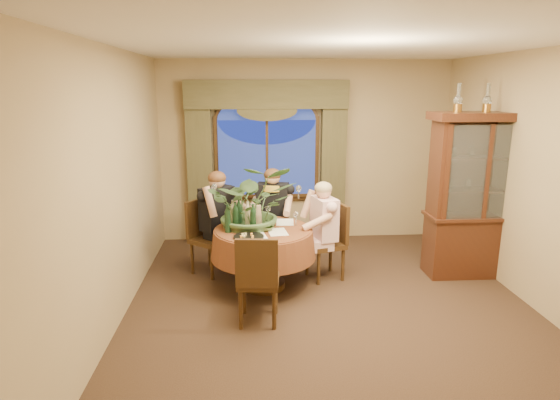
{
  "coord_description": "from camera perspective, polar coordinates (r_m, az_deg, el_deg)",
  "views": [
    {
      "loc": [
        -0.88,
        -4.75,
        2.41
      ],
      "look_at": [
        -0.52,
        0.57,
        1.1
      ],
      "focal_mm": 30.0,
      "sensor_mm": 36.0,
      "label": 1
    }
  ],
  "objects": [
    {
      "name": "floor",
      "position": [
        5.4,
        6.1,
        -12.79
      ],
      "size": [
        5.0,
        5.0,
        0.0
      ],
      "primitive_type": "plane",
      "color": "black",
      "rests_on": "ground"
    },
    {
      "name": "wall_back",
      "position": [
        7.38,
        3.06,
        5.89
      ],
      "size": [
        4.5,
        0.0,
        4.5
      ],
      "primitive_type": "plane",
      "rotation": [
        1.57,
        0.0,
        0.0
      ],
      "color": "#947C55",
      "rests_on": "ground"
    },
    {
      "name": "wall_right",
      "position": [
        5.78,
        29.04,
        1.98
      ],
      "size": [
        0.0,
        5.0,
        5.0
      ],
      "primitive_type": "plane",
      "rotation": [
        1.57,
        0.0,
        -1.57
      ],
      "color": "#947C55",
      "rests_on": "ground"
    },
    {
      "name": "ceiling",
      "position": [
        4.85,
        6.98,
        18.31
      ],
      "size": [
        5.0,
        5.0,
        0.0
      ],
      "primitive_type": "plane",
      "rotation": [
        3.14,
        0.0,
        0.0
      ],
      "color": "white",
      "rests_on": "wall_back"
    },
    {
      "name": "window",
      "position": [
        7.27,
        -1.6,
        5.0
      ],
      "size": [
        1.62,
        0.1,
        1.32
      ],
      "primitive_type": null,
      "color": "navy",
      "rests_on": "wall_back"
    },
    {
      "name": "arched_transom",
      "position": [
        7.2,
        -1.64,
        11.15
      ],
      "size": [
        1.6,
        0.06,
        0.44
      ],
      "primitive_type": null,
      "color": "navy",
      "rests_on": "wall_back"
    },
    {
      "name": "drapery_left",
      "position": [
        7.28,
        -9.72,
        3.85
      ],
      "size": [
        0.38,
        0.14,
        2.32
      ],
      "primitive_type": "cube",
      "color": "#403C21",
      "rests_on": "floor"
    },
    {
      "name": "drapery_right",
      "position": [
        7.36,
        6.49,
        4.07
      ],
      "size": [
        0.38,
        0.14,
        2.32
      ],
      "primitive_type": "cube",
      "color": "#403C21",
      "rests_on": "floor"
    },
    {
      "name": "swag_valance",
      "position": [
        7.11,
        -1.62,
        12.73
      ],
      "size": [
        2.45,
        0.16,
        0.42
      ],
      "primitive_type": null,
      "color": "#403C21",
      "rests_on": "wall_back"
    },
    {
      "name": "dining_table",
      "position": [
        5.7,
        -2.02,
        -7.13
      ],
      "size": [
        1.46,
        1.46,
        0.75
      ],
      "primitive_type": "cylinder",
      "rotation": [
        0.0,
        0.0,
        0.17
      ],
      "color": "maroon",
      "rests_on": "floor"
    },
    {
      "name": "china_cabinet",
      "position": [
        6.42,
        22.93,
        0.44
      ],
      "size": [
        1.3,
        0.52,
        2.1
      ],
      "primitive_type": "cube",
      "color": "#341A11",
      "rests_on": "floor"
    },
    {
      "name": "oil_lamp_left",
      "position": [
        6.12,
        20.91,
        11.56
      ],
      "size": [
        0.11,
        0.11,
        0.34
      ],
      "primitive_type": null,
      "color": "#A5722D",
      "rests_on": "china_cabinet"
    },
    {
      "name": "oil_lamp_center",
      "position": [
        6.28,
        23.99,
        11.32
      ],
      "size": [
        0.11,
        0.11,
        0.34
      ],
      "primitive_type": null,
      "color": "#A5722D",
      "rests_on": "china_cabinet"
    },
    {
      "name": "oil_lamp_right",
      "position": [
        6.45,
        26.89,
        11.06
      ],
      "size": [
        0.11,
        0.11,
        0.34
      ],
      "primitive_type": null,
      "color": "#A5722D",
      "rests_on": "china_cabinet"
    },
    {
      "name": "chair_right",
      "position": [
        5.97,
        5.53,
        -5.13
      ],
      "size": [
        0.53,
        0.53,
        0.96
      ],
      "primitive_type": "cube",
      "rotation": [
        0.0,
        0.0,
        -4.41
      ],
      "color": "black",
      "rests_on": "floor"
    },
    {
      "name": "chair_back_right",
      "position": [
        6.45,
        -1.34,
        -3.63
      ],
      "size": [
        0.47,
        0.47,
        0.96
      ],
      "primitive_type": "cube",
      "rotation": [
        0.0,
        0.0,
        -3.27
      ],
      "color": "black",
      "rests_on": "floor"
    },
    {
      "name": "chair_back",
      "position": [
        6.18,
        -8.53,
        -4.58
      ],
      "size": [
        0.59,
        0.59,
        0.96
      ],
      "primitive_type": "cube",
      "rotation": [
        0.0,
        0.0,
        -2.22
      ],
      "color": "black",
      "rests_on": "floor"
    },
    {
      "name": "chair_front_left",
      "position": [
        4.88,
        -2.66,
        -9.52
      ],
      "size": [
        0.46,
        0.46,
        0.96
      ],
      "primitive_type": "cube",
      "rotation": [
        0.0,
        0.0,
        -0.09
      ],
      "color": "black",
      "rests_on": "floor"
    },
    {
      "name": "person_pink",
      "position": [
        5.88,
        5.36,
        -3.81
      ],
      "size": [
        0.52,
        0.55,
        1.27
      ],
      "primitive_type": null,
      "rotation": [
        0.0,
        0.0,
        -4.45
      ],
      "color": "beige",
      "rests_on": "floor"
    },
    {
      "name": "person_back",
      "position": [
        6.16,
        -7.65,
        -2.65
      ],
      "size": [
        0.66,
        0.66,
        1.36
      ],
      "primitive_type": null,
      "rotation": [
        0.0,
        0.0,
        -2.35
      ],
      "color": "black",
      "rests_on": "floor"
    },
    {
      "name": "person_scarf",
      "position": [
        6.41,
        -0.89,
        -1.97
      ],
      "size": [
        0.55,
        0.52,
        1.34
      ],
      "primitive_type": null,
      "rotation": [
        0.0,
        0.0,
        -3.33
      ],
      "color": "black",
      "rests_on": "floor"
    },
    {
      "name": "stoneware_vase",
      "position": [
        5.66,
        -2.87,
        -1.91
      ],
      "size": [
        0.14,
        0.14,
        0.26
      ],
      "primitive_type": null,
      "color": "tan",
      "rests_on": "dining_table"
    },
    {
      "name": "centerpiece_plant",
      "position": [
        5.56,
        -3.39,
        3.33
      ],
      "size": [
        1.04,
        1.16,
        0.91
      ],
      "primitive_type": "imported",
      "color": "#3E5D34",
      "rests_on": "dining_table"
    },
    {
      "name": "olive_bowl",
      "position": [
        5.5,
        -1.68,
        -3.51
      ],
      "size": [
        0.16,
        0.16,
        0.05
      ],
      "primitive_type": "imported",
      "color": "#435429",
      "rests_on": "dining_table"
    },
    {
      "name": "cheese_platter",
      "position": [
        5.25,
        -3.83,
        -4.52
      ],
      "size": [
        0.34,
        0.34,
        0.02
      ],
      "primitive_type": "cylinder",
      "color": "black",
      "rests_on": "dining_table"
    },
    {
      "name": "wine_bottle_0",
      "position": [
        5.44,
        -3.3,
        -2.17
      ],
      "size": [
        0.07,
        0.07,
        0.33
      ],
      "primitive_type": "cylinder",
      "color": "black",
      "rests_on": "dining_table"
    },
    {
      "name": "wine_bottle_1",
      "position": [
        5.43,
        -6.4,
        -2.27
      ],
      "size": [
        0.07,
        0.07,
        0.33
      ],
      "primitive_type": "cylinder",
      "color": "black",
      "rests_on": "dining_table"
    },
    {
      "name": "wine_bottle_2",
      "position": [
        5.7,
        -5.01,
        -1.47
      ],
      "size": [
        0.07,
        0.07,
        0.33
      ],
      "primitive_type": "cylinder",
      "color": "black",
      "rests_on": "dining_table"
    },
    {
      "name": "wine_bottle_3",
      "position": [
        5.65,
        -5.76,
        -1.62
      ],
      "size": [
        0.07,
        0.07,
        0.33
      ],
      "primitive_type": "cylinder",
      "color": "tan",
      "rests_on": "dining_table"
    },
    {
      "name": "wine_bottle_4",
      "position": [
        5.55,
        -3.96,
        -1.88
      ],
      "size": [
        0.07,
        0.07,
        0.33
      ],
      "primitive_type": "cylinder",
      "color": "tan",
      "rests_on": "dining_table"
    },
    {
      "name": "wine_bottle_5",
      "position": [
        5.54,
        -5.46,
        -1.92
      ],
      "size": [
        0.07,
        0.07,
        0.33
      ],
      "primitive_type": "cylinder",
      "color": "black",
      "rests_on": "dining_table"
    },
    {
      "name": "tasting_paper_0",
      "position": [
        5.44,
        -0.29,
        -3.92
      ],
      "size": [
        0.24,
        0.32,
        0.0
      ],
      "primitive_type": "cube",
      "rotation": [
        0.0,
        0.0,
        0.12
      ],
      "color": "white",
      "rests_on": "dining_table"
    },
    {
      "name": "tasting_paper_1",
      "position": [
        5.83,
        0.61,
        -2.71
      ],
      "size": [
        0.23,
        0.32,
        0.0
      ],
      "primitive_type": "cube",
      "rotation": [
        0.0,
        0.0,
        -0.08
      ],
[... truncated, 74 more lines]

